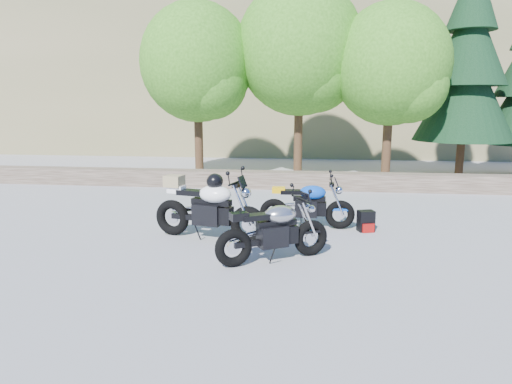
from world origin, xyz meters
The scene contains 11 objects.
ground centered at (0.00, 0.00, 0.00)m, with size 90.00×90.00×0.00m, color #939399.
stone_wall centered at (0.00, 5.50, 0.25)m, with size 22.00×0.55×0.50m, color #46392E.
hillside centered at (3.00, 28.00, 7.50)m, with size 80.00×30.00×15.00m, color olive.
tree_decid_left centered at (-2.39, 7.14, 3.63)m, with size 3.67×3.67×5.62m.
tree_decid_mid centered at (0.91, 7.54, 4.04)m, with size 4.08×4.08×6.24m.
tree_decid_right centered at (3.71, 6.94, 3.50)m, with size 3.54×3.54×5.41m.
conifer_near centered at (6.20, 8.20, 3.68)m, with size 3.17×3.17×7.06m.
silver_bike centered at (0.72, -0.84, 0.48)m, with size 1.76×1.11×0.98m.
white_bike centered at (-0.58, 0.20, 0.60)m, with size 2.20×0.81×1.23m.
blue_bike centered at (1.21, 1.20, 0.46)m, with size 1.90×0.60×0.96m.
backpack centered at (2.36, 1.09, 0.20)m, with size 0.35×0.33×0.41m.
Camera 1 is at (1.29, -7.74, 2.45)m, focal length 32.00 mm.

